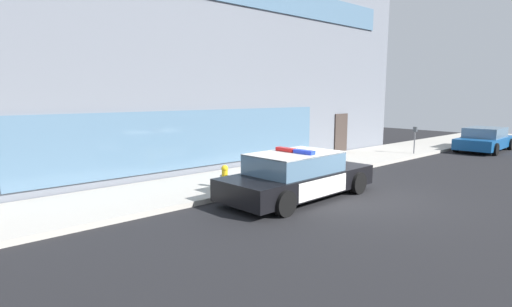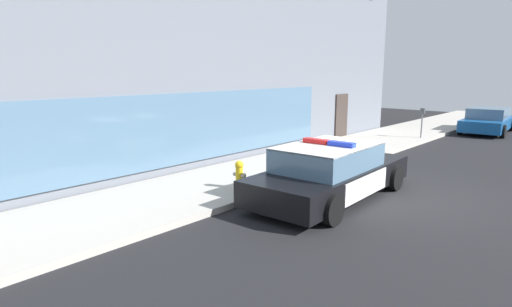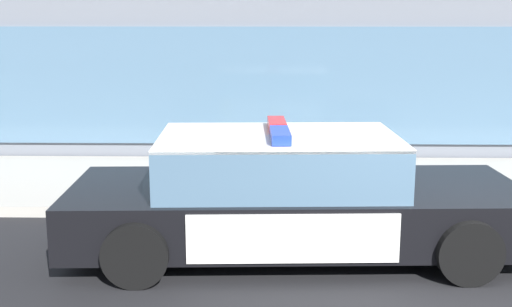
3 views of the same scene
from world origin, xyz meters
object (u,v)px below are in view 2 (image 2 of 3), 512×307
(police_cruiser, at_px, (330,172))
(fire_hydrant, at_px, (239,175))
(parking_meter, at_px, (422,117))
(car_down_street, at_px, (488,120))

(police_cruiser, xyz_separation_m, fire_hydrant, (-1.21, 1.96, -0.18))
(police_cruiser, bearing_deg, parking_meter, 6.48)
(police_cruiser, bearing_deg, car_down_street, -2.23)
(fire_hydrant, relative_size, car_down_street, 0.15)
(police_cruiser, distance_m, parking_meter, 10.44)
(fire_hydrant, xyz_separation_m, car_down_street, (16.35, -1.93, 0.13))
(police_cruiser, relative_size, fire_hydrant, 7.15)
(police_cruiser, xyz_separation_m, parking_meter, (10.31, 1.60, 0.40))
(fire_hydrant, xyz_separation_m, parking_meter, (11.52, -0.36, 0.58))
(police_cruiser, distance_m, car_down_street, 15.14)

